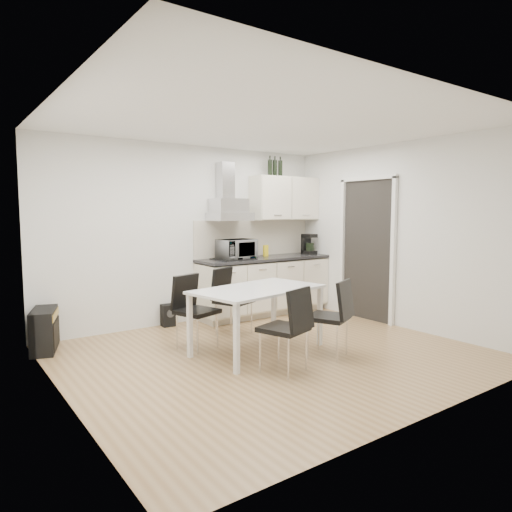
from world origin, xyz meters
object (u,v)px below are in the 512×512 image
at_px(kitchenette, 265,262).
at_px(chair_near_right, 328,318).
at_px(chair_far_right, 234,302).
at_px(floor_speaker, 168,315).
at_px(dining_table, 258,294).
at_px(chair_far_left, 197,312).
at_px(chair_near_left, 283,330).
at_px(guitar_amp, 44,330).

xyz_separation_m(kitchenette, chair_near_right, (-0.73, -2.16, -0.39)).
xyz_separation_m(kitchenette, chair_far_right, (-1.08, -0.75, -0.39)).
bearing_deg(floor_speaker, kitchenette, -0.13).
height_order(dining_table, chair_far_left, chair_far_left).
xyz_separation_m(dining_table, floor_speaker, (-0.35, 1.70, -0.52)).
bearing_deg(chair_near_left, floor_speaker, 75.86).
height_order(guitar_amp, floor_speaker, guitar_amp).
relative_size(kitchenette, chair_far_left, 2.86).
distance_m(chair_near_left, guitar_amp, 2.85).
distance_m(kitchenette, dining_table, 1.99).
bearing_deg(guitar_amp, dining_table, -17.13).
height_order(dining_table, guitar_amp, dining_table).
distance_m(kitchenette, floor_speaker, 1.75).
height_order(chair_far_left, floor_speaker, chair_far_left).
bearing_deg(dining_table, chair_near_right, -60.44).
height_order(chair_far_left, chair_far_right, same).
relative_size(chair_far_right, chair_near_right, 1.00).
relative_size(chair_far_right, floor_speaker, 2.81).
distance_m(kitchenette, chair_far_left, 2.11).
bearing_deg(kitchenette, chair_far_right, -145.27).
distance_m(dining_table, guitar_amp, 2.54).
bearing_deg(chair_far_right, guitar_amp, -38.84).
distance_m(chair_near_left, chair_near_right, 0.73).
xyz_separation_m(dining_table, chair_far_left, (-0.53, 0.49, -0.24)).
distance_m(dining_table, floor_speaker, 1.81).
distance_m(chair_far_right, chair_near_right, 1.46).
relative_size(guitar_amp, floor_speaker, 2.07).
relative_size(dining_table, floor_speaker, 5.22).
relative_size(kitchenette, guitar_amp, 3.89).
bearing_deg(dining_table, chair_far_right, 67.03).
bearing_deg(kitchenette, chair_far_left, -149.74).
bearing_deg(chair_near_right, chair_far_right, 77.92).
xyz_separation_m(kitchenette, chair_near_left, (-1.45, -2.26, -0.39)).
bearing_deg(kitchenette, floor_speaker, 174.13).
xyz_separation_m(kitchenette, chair_far_left, (-1.79, -1.04, -0.39)).
bearing_deg(chair_near_left, kitchenette, 39.43).
distance_m(chair_far_left, chair_near_right, 1.54).
height_order(kitchenette, guitar_amp, kitchenette).
bearing_deg(guitar_amp, chair_far_left, -14.13).
bearing_deg(chair_near_left, guitar_amp, 112.45).
height_order(kitchenette, chair_far_right, kitchenette).
xyz_separation_m(chair_near_right, floor_speaker, (-0.87, 2.33, -0.28)).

